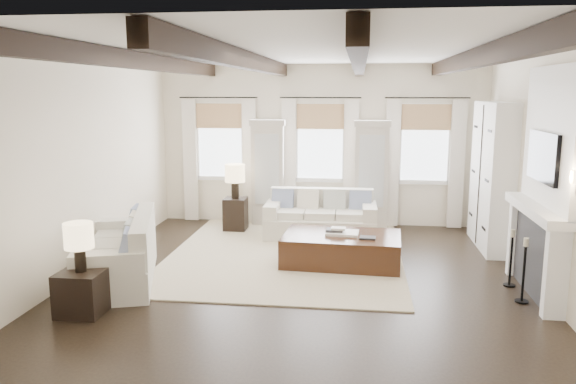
# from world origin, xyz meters

# --- Properties ---
(ground) EXTENTS (7.50, 7.50, 0.00)m
(ground) POSITION_xyz_m (0.00, 0.00, 0.00)
(ground) COLOR black
(ground) RESTS_ON ground
(room_shell) EXTENTS (6.54, 7.54, 3.22)m
(room_shell) POSITION_xyz_m (0.75, 0.90, 1.89)
(room_shell) COLOR white
(room_shell) RESTS_ON ground
(area_rug) EXTENTS (3.79, 4.57, 0.02)m
(area_rug) POSITION_xyz_m (-0.40, 1.41, 0.01)
(area_rug) COLOR beige
(area_rug) RESTS_ON ground
(sofa_back) EXTENTS (2.04, 0.94, 0.87)m
(sofa_back) POSITION_xyz_m (0.10, 2.64, 0.35)
(sofa_back) COLOR silver
(sofa_back) RESTS_ON ground
(sofa_left) EXTENTS (1.60, 2.37, 0.93)m
(sofa_left) POSITION_xyz_m (-2.56, -0.14, 0.37)
(sofa_left) COLOR silver
(sofa_left) RESTS_ON ground
(ottoman) EXTENTS (1.87, 1.23, 0.47)m
(ottoman) POSITION_xyz_m (0.54, 1.01, 0.24)
(ottoman) COLOR black
(ottoman) RESTS_ON ground
(tray) EXTENTS (0.52, 0.41, 0.04)m
(tray) POSITION_xyz_m (0.54, 1.04, 0.49)
(tray) COLOR white
(tray) RESTS_ON ottoman
(book_lower) EXTENTS (0.27, 0.22, 0.04)m
(book_lower) POSITION_xyz_m (0.42, 1.05, 0.53)
(book_lower) COLOR #262628
(book_lower) RESTS_ON tray
(book_upper) EXTENTS (0.23, 0.18, 0.03)m
(book_upper) POSITION_xyz_m (0.48, 1.02, 0.57)
(book_upper) COLOR beige
(book_upper) RESTS_ON book_lower
(book_loose) EXTENTS (0.25, 0.19, 0.03)m
(book_loose) POSITION_xyz_m (0.94, 0.81, 0.49)
(book_loose) COLOR #262628
(book_loose) RESTS_ON ottoman
(side_table_front) EXTENTS (0.53, 0.53, 0.53)m
(side_table_front) POSITION_xyz_m (-2.53, -1.38, 0.27)
(side_table_front) COLOR black
(side_table_front) RESTS_ON ground
(lamp_front) EXTENTS (0.35, 0.35, 0.60)m
(lamp_front) POSITION_xyz_m (-2.53, -1.38, 0.94)
(lamp_front) COLOR black
(lamp_front) RESTS_ON side_table_front
(side_table_back) EXTENTS (0.43, 0.43, 0.64)m
(side_table_back) POSITION_xyz_m (-1.58, 2.92, 0.32)
(side_table_back) COLOR black
(side_table_back) RESTS_ON ground
(lamp_back) EXTENTS (0.38, 0.38, 0.66)m
(lamp_back) POSITION_xyz_m (-1.58, 2.92, 1.09)
(lamp_back) COLOR black
(lamp_back) RESTS_ON side_table_back
(candlestick_near) EXTENTS (0.17, 0.17, 0.85)m
(candlestick_near) POSITION_xyz_m (2.90, -0.33, 0.35)
(candlestick_near) COLOR black
(candlestick_near) RESTS_ON ground
(candlestick_far) EXTENTS (0.16, 0.16, 0.81)m
(candlestick_far) POSITION_xyz_m (2.90, 0.29, 0.33)
(candlestick_far) COLOR black
(candlestick_far) RESTS_ON ground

